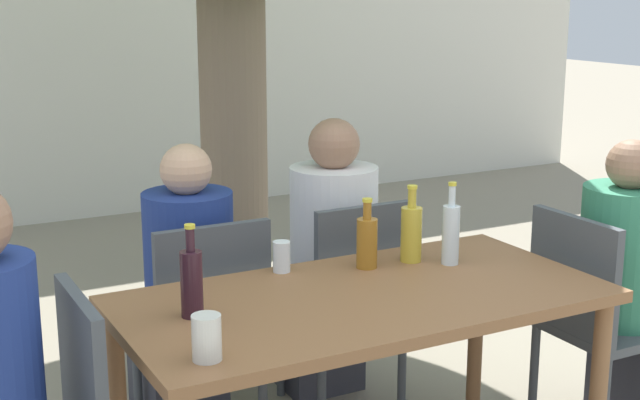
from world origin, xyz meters
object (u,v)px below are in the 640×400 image
Objects in this scene: oil_cruet_1 at (411,232)px; wine_bottle_3 at (192,281)px; patio_chair_1 at (592,313)px; dining_table_front at (363,318)px; drinking_glass_1 at (282,257)px; patio_chair_2 at (204,320)px; patio_chair_3 at (351,294)px; person_seated_1 at (637,301)px; water_bottle_2 at (451,232)px; person_seated_3 at (324,271)px; drinking_glass_0 at (207,338)px; person_seated_2 at (183,301)px; amber_bottle_0 at (367,241)px.

wine_bottle_3 reaches higher than oil_cruet_1.
patio_chair_1 is at bearing -2.29° from wine_bottle_3.
drinking_glass_1 is (-0.13, 0.33, 0.14)m from dining_table_front.
wine_bottle_3 reaches higher than patio_chair_2.
drinking_glass_1 is at bearing 33.09° from patio_chair_3.
patio_chair_2 is 0.77× the size of person_seated_1.
patio_chair_3 is at bearing 48.50° from patio_chair_1.
person_seated_1 is at bearing -13.60° from oil_cruet_1.
water_bottle_2 is (0.12, -0.50, 0.36)m from patio_chair_3.
person_seated_3 reaches higher than patio_chair_2.
patio_chair_3 is (0.32, 0.63, -0.16)m from dining_table_front.
dining_table_front is at bearing -67.99° from drinking_glass_1.
patio_chair_1 is 1.00× the size of patio_chair_2.
oil_cruet_1 is 0.98× the size of wine_bottle_3.
dining_table_front is at bearing 90.00° from person_seated_1.
oil_cruet_1 is at bearing 26.55° from drinking_glass_0.
drinking_glass_0 reaches higher than dining_table_front.
person_seated_2 reaches higher than drinking_glass_0.
drinking_glass_0 reaches higher than drinking_glass_1.
patio_chair_3 is 0.78× the size of person_seated_2.
patio_chair_1 is 1.25m from drinking_glass_1.
drinking_glass_0 is at bearing -103.55° from wine_bottle_3.
wine_bottle_3 is (-1.59, 0.06, 0.36)m from patio_chair_1.
oil_cruet_1 is (-0.93, 0.23, 0.35)m from person_seated_1.
amber_bottle_0 is at bearing 126.65° from person_seated_2.
wine_bottle_3 is at bearing 76.45° from drinking_glass_0.
person_seated_1 reaches higher than patio_chair_1.
wine_bottle_3 is at bearing 66.60° from patio_chair_2.
wine_bottle_3 is 2.28× the size of drinking_glass_0.
patio_chair_2 is at bearing 66.60° from wine_bottle_3.
drinking_glass_0 is (-0.32, -0.89, 0.31)m from patio_chair_2.
amber_bottle_0 is 0.31m from drinking_glass_1.
wine_bottle_3 is (-0.72, -0.17, 0.01)m from amber_bottle_0.
oil_cruet_1 is (0.02, -0.63, 0.33)m from person_seated_3.
person_seated_2 reaches higher than patio_chair_3.
water_bottle_2 is at bearing 99.48° from person_seated_3.
patio_chair_2 is 1.00m from drinking_glass_0.
wine_bottle_3 is at bearing -166.63° from amber_bottle_0.
person_seated_3 is (-0.00, 0.23, 0.03)m from patio_chair_3.
dining_table_front is 0.94m from person_seated_2.
water_bottle_2 is 1.05× the size of wine_bottle_3.
patio_chair_1 is 1.12m from person_seated_3.
patio_chair_3 is 3.05× the size of water_bottle_2.
dining_table_front is 5.53× the size of wine_bottle_3.
person_seated_1 is 1.95m from drinking_glass_0.
person_seated_3 is (0.64, -0.01, 0.03)m from person_seated_2.
water_bottle_2 is at bearing 135.85° from person_seated_2.
patio_chair_3 is 3.19× the size of wine_bottle_3.
person_seated_1 is (1.58, -0.63, 0.01)m from patio_chair_2.
person_seated_1 reaches higher than patio_chair_2.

